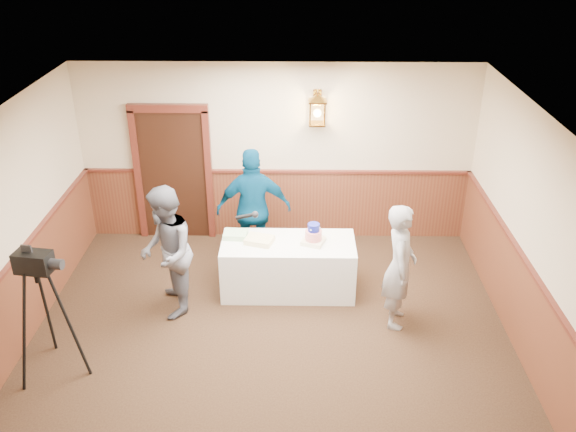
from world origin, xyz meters
name	(u,v)px	position (x,y,z in m)	size (l,w,h in m)	color
ground	(268,384)	(0.00, 0.00, 0.00)	(7.00, 7.00, 0.00)	black
room_shell	(262,246)	(-0.05, 0.45, 1.52)	(6.02, 7.02, 2.81)	beige
display_table	(288,266)	(0.20, 1.90, 0.38)	(1.80, 0.80, 0.75)	white
tiered_cake	(313,236)	(0.54, 1.89, 0.86)	(0.36, 0.36, 0.29)	#F3E5BD
sheet_cake_yellow	(259,240)	(-0.19, 1.89, 0.79)	(0.36, 0.27, 0.07)	#FFE398
sheet_cake_green	(236,235)	(-0.52, 2.04, 0.79)	(0.32, 0.25, 0.07)	#A4DA9A
interviewer	(166,253)	(-1.33, 1.38, 0.88)	(1.58, 0.97, 1.76)	slate
baker	(400,266)	(1.58, 1.19, 0.83)	(0.60, 0.40, 1.65)	#959499
assistant_p	(254,209)	(-0.30, 2.58, 0.91)	(1.06, 0.44, 1.82)	navy
tv_camera_rig	(47,320)	(-2.44, 0.20, 0.70)	(0.62, 0.57, 1.57)	black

